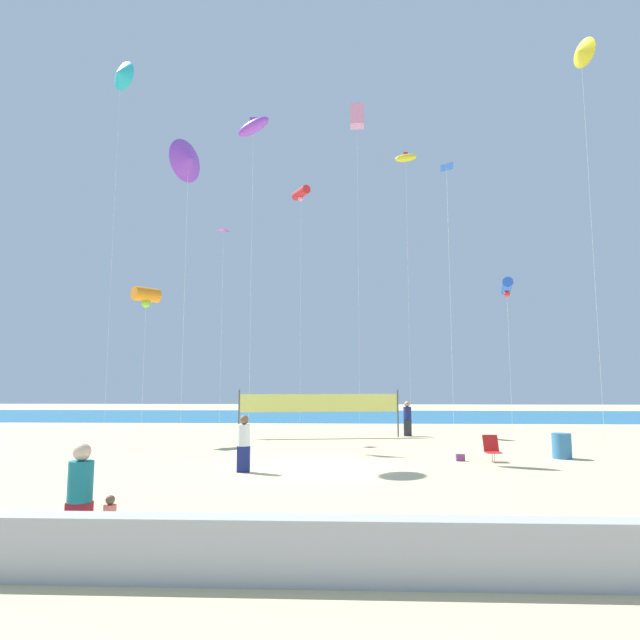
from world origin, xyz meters
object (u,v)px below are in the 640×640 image
(mother_figure, at_px, (80,493))
(kite_magenta_diamond, at_px, (224,233))
(trash_barrel, at_px, (562,446))
(beachgoer_navy_shirt, at_px, (407,417))
(kite_blue_diamond, at_px, (446,173))
(kite_cyan_delta, at_px, (120,74))
(kite_violet_delta, at_px, (188,160))
(kite_yellow_delta, at_px, (581,53))
(kite_red_tube, at_px, (301,194))
(kite_violet_inflatable, at_px, (253,127))
(beachgoer_white_shirt, at_px, (244,441))
(kite_orange_tube, at_px, (146,296))
(kite_pink_box, at_px, (357,117))
(kite_yellow_inflatable, at_px, (406,159))
(kite_blue_tube, at_px, (507,287))
(volleyball_net, at_px, (320,405))
(beach_handbag, at_px, (460,458))
(folding_beach_chair, at_px, (492,448))

(mother_figure, relative_size, kite_magenta_diamond, 0.16)
(trash_barrel, bearing_deg, beachgoer_navy_shirt, 117.51)
(trash_barrel, distance_m, kite_blue_diamond, 11.02)
(trash_barrel, bearing_deg, kite_cyan_delta, 159.08)
(beachgoer_navy_shirt, distance_m, kite_violet_delta, 16.53)
(kite_yellow_delta, bearing_deg, kite_red_tube, 139.42)
(kite_violet_delta, relative_size, kite_violet_inflatable, 0.84)
(beachgoer_navy_shirt, height_order, kite_magenta_diamond, kite_magenta_diamond)
(kite_violet_delta, distance_m, kite_cyan_delta, 12.91)
(kite_yellow_delta, bearing_deg, beachgoer_white_shirt, -158.41)
(kite_orange_tube, distance_m, kite_cyan_delta, 13.56)
(kite_orange_tube, distance_m, kite_blue_diamond, 14.90)
(kite_cyan_delta, bearing_deg, kite_red_tube, 26.02)
(trash_barrel, xyz_separation_m, kite_pink_box, (-6.87, 13.94, 19.84))
(kite_yellow_inflatable, bearing_deg, mother_figure, -108.03)
(beachgoer_white_shirt, relative_size, kite_blue_tube, 0.23)
(kite_yellow_delta, height_order, kite_blue_tube, kite_yellow_delta)
(volleyball_net, bearing_deg, kite_cyan_delta, 179.45)
(kite_yellow_delta, bearing_deg, kite_violet_delta, -174.89)
(kite_orange_tube, bearing_deg, trash_barrel, -16.46)
(kite_blue_diamond, bearing_deg, kite_violet_inflatable, 160.89)
(kite_blue_tube, bearing_deg, kite_magenta_diamond, 168.36)
(beach_handbag, distance_m, kite_orange_tube, 16.24)
(trash_barrel, bearing_deg, kite_blue_diamond, 178.40)
(volleyball_net, relative_size, kite_blue_diamond, 0.72)
(mother_figure, relative_size, kite_yellow_delta, 0.10)
(beachgoer_white_shirt, xyz_separation_m, kite_red_tube, (0.41, 16.09, 13.61))
(folding_beach_chair, height_order, kite_red_tube, kite_red_tube)
(kite_violet_delta, distance_m, kite_red_tube, 13.18)
(kite_violet_delta, relative_size, kite_yellow_delta, 0.72)
(kite_cyan_delta, bearing_deg, kite_yellow_inflatable, 19.87)
(kite_blue_diamond, relative_size, kite_violet_inflatable, 0.76)
(kite_violet_delta, bearing_deg, trash_barrel, -0.63)
(volleyball_net, relative_size, kite_cyan_delta, 0.39)
(kite_pink_box, distance_m, kite_violet_inflatable, 13.56)
(trash_barrel, relative_size, kite_yellow_delta, 0.05)
(kite_violet_inflatable, bearing_deg, beach_handbag, -24.62)
(kite_yellow_inflatable, height_order, kite_violet_inflatable, kite_yellow_inflatable)
(kite_violet_delta, height_order, kite_blue_tube, kite_violet_delta)
(kite_violet_delta, bearing_deg, kite_violet_inflatable, 52.42)
(kite_cyan_delta, bearing_deg, kite_violet_delta, -50.43)
(folding_beach_chair, distance_m, kite_orange_tube, 17.02)
(kite_orange_tube, relative_size, kite_yellow_inflatable, 0.41)
(beachgoer_navy_shirt, bearing_deg, kite_yellow_delta, -134.28)
(kite_violet_inflatable, bearing_deg, kite_cyan_delta, 149.97)
(beachgoer_navy_shirt, xyz_separation_m, trash_barrel, (4.53, -8.69, -0.51))
(kite_blue_diamond, bearing_deg, folding_beach_chair, -40.35)
(mother_figure, height_order, kite_violet_inflatable, kite_violet_inflatable)
(trash_barrel, bearing_deg, beachgoer_white_shirt, -161.71)
(volleyball_net, xyz_separation_m, beach_handbag, (5.28, -8.43, -1.52))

